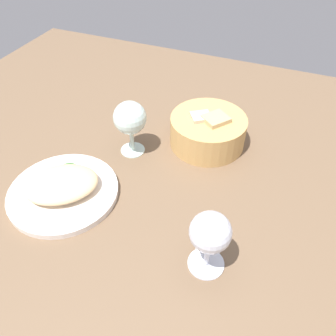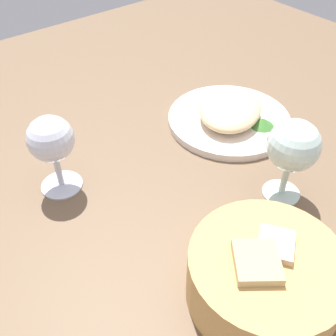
{
  "view_description": "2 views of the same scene",
  "coord_description": "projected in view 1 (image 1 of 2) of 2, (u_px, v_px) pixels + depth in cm",
  "views": [
    {
      "loc": [
        27.43,
        -43.41,
        54.23
      ],
      "look_at": [
        8.11,
        4.24,
        5.58
      ],
      "focal_mm": 36.24,
      "sensor_mm": 36.0,
      "label": 1
    },
    {
      "loc": [
        36.92,
        35.41,
        45.19
      ],
      "look_at": [
        7.93,
        -0.69,
        3.32
      ],
      "focal_mm": 42.63,
      "sensor_mm": 36.0,
      "label": 2
    }
  ],
  "objects": [
    {
      "name": "omelette",
      "position": [
        61.0,
        184.0,
        0.71
      ],
      "size": [
        19.14,
        18.07,
        3.74
      ],
      "primitive_type": "ellipsoid",
      "rotation": [
        0.0,
        0.0,
        0.6
      ],
      "color": "beige",
      "rests_on": "plate"
    },
    {
      "name": "wine_glass_far",
      "position": [
        130.0,
        119.0,
        0.77
      ],
      "size": [
        7.71,
        7.71,
        13.61
      ],
      "color": "silver",
      "rests_on": "ground_plane"
    },
    {
      "name": "wine_glass_near",
      "position": [
        210.0,
        235.0,
        0.55
      ],
      "size": [
        7.02,
        7.02,
        13.06
      ],
      "color": "silver",
      "rests_on": "ground_plane"
    },
    {
      "name": "plate",
      "position": [
        64.0,
        192.0,
        0.72
      ],
      "size": [
        23.34,
        23.34,
        1.4
      ],
      "primitive_type": "cylinder",
      "color": "white",
      "rests_on": "ground_plane"
    },
    {
      "name": "lettuce_garnish",
      "position": [
        67.0,
        167.0,
        0.76
      ],
      "size": [
        4.51,
        4.51,
        1.62
      ],
      "primitive_type": "cone",
      "color": "#428335",
      "rests_on": "plate"
    },
    {
      "name": "bread_basket",
      "position": [
        208.0,
        131.0,
        0.83
      ],
      "size": [
        18.44,
        18.44,
        8.62
      ],
      "color": "tan",
      "rests_on": "ground_plane"
    },
    {
      "name": "ground_plane",
      "position": [
        127.0,
        192.0,
        0.75
      ],
      "size": [
        140.0,
        140.0,
        2.0
      ],
      "primitive_type": "cube",
      "color": "brown"
    }
  ]
}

